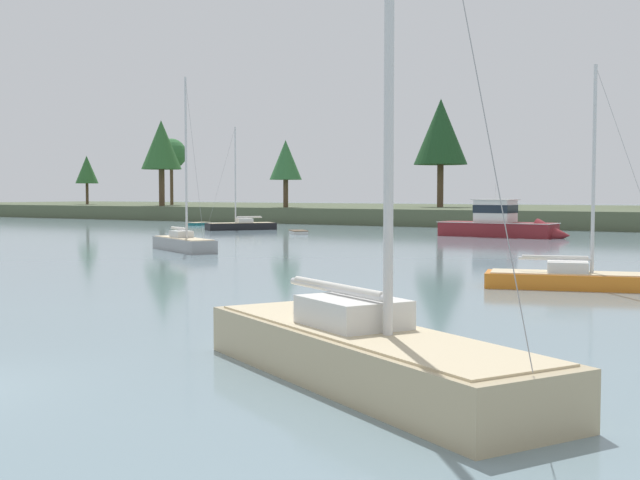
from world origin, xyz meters
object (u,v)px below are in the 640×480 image
at_px(sailboat_sand, 365,368).
at_px(dinghy_white, 298,233).
at_px(sailboat_black, 241,228).
at_px(cruiser_maroon, 508,229).
at_px(sailboat_orange, 576,283).
at_px(dinghy_teal, 199,224).
at_px(sailboat_grey, 184,247).

distance_m(sailboat_sand, dinghy_white, 55.65).
relative_size(dinghy_white, sailboat_black, 0.29).
relative_size(sailboat_sand, cruiser_maroon, 1.29).
bearing_deg(sailboat_orange, sailboat_black, 141.55).
bearing_deg(dinghy_teal, cruiser_maroon, -7.87).
distance_m(sailboat_sand, cruiser_maroon, 52.63).
bearing_deg(dinghy_white, dinghy_teal, 153.19).
relative_size(dinghy_teal, sailboat_black, 0.26).
relative_size(sailboat_orange, cruiser_maroon, 0.79).
bearing_deg(sailboat_black, sailboat_grey, -59.34).
height_order(sailboat_sand, sailboat_black, sailboat_sand).
xyz_separation_m(sailboat_grey, dinghy_white, (-5.53, 20.94, -0.12)).
bearing_deg(dinghy_white, sailboat_orange, -42.20).
bearing_deg(sailboat_sand, dinghy_white, 124.96).
height_order(dinghy_white, cruiser_maroon, cruiser_maroon).
height_order(sailboat_orange, cruiser_maroon, sailboat_orange).
xyz_separation_m(sailboat_grey, cruiser_maroon, (11.44, 25.80, 0.42)).
height_order(dinghy_white, sailboat_black, sailboat_black).
bearing_deg(sailboat_grey, sailboat_black, 120.66).
height_order(dinghy_teal, dinghy_white, dinghy_teal).
bearing_deg(sailboat_orange, dinghy_teal, 143.08).
distance_m(dinghy_teal, dinghy_white, 22.02).
height_order(sailboat_orange, sailboat_black, sailboat_black).
distance_m(sailboat_orange, sailboat_sand, 17.38).
distance_m(sailboat_black, cruiser_maroon, 26.08).
height_order(sailboat_orange, dinghy_teal, sailboat_orange).
bearing_deg(dinghy_teal, sailboat_grey, -50.80).
xyz_separation_m(sailboat_sand, dinghy_white, (-31.89, 45.61, -0.18)).
distance_m(dinghy_white, sailboat_black, 9.80).
bearing_deg(dinghy_white, cruiser_maroon, 15.99).
relative_size(sailboat_sand, dinghy_white, 4.61).
bearing_deg(sailboat_orange, cruiser_maroon, 113.18).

